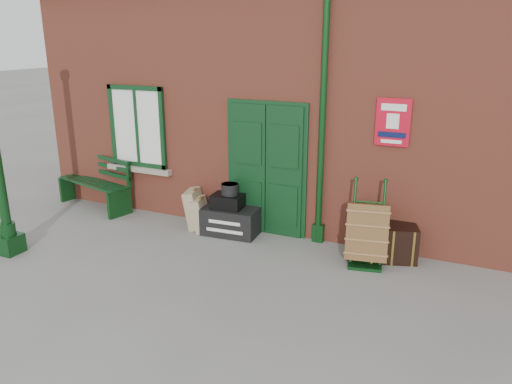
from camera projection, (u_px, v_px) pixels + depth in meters
The scene contains 10 objects.
ground at pixel (245, 269), 7.27m from camera, with size 80.00×80.00×0.00m, color gray.
station_building at pixel (322, 95), 9.65m from camera, with size 10.30×4.30×4.36m.
bench at pixel (97, 181), 9.81m from camera, with size 1.77×0.93×1.05m.
houdini_trunk at pixel (230, 221), 8.50m from camera, with size 0.94×0.51×0.47m, color black.
strongbox at pixel (228, 201), 8.41m from camera, with size 0.51×0.37×0.23m, color black.
hatbox at pixel (230, 189), 8.36m from camera, with size 0.28×0.28×0.19m, color black.
suitcase_back at pixel (195, 209), 8.76m from camera, with size 0.19×0.48×0.68m, color tan.
suitcase_front at pixel (201, 214), 8.62m from camera, with size 0.17×0.43×0.58m, color tan.
porter_trolley at pixel (367, 233), 7.35m from camera, with size 0.71×0.75×1.24m.
dark_trunk at pixel (390, 242), 7.54m from camera, with size 0.76×0.49×0.55m, color black.
Camera 1 is at (2.89, -5.93, 3.26)m, focal length 35.00 mm.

